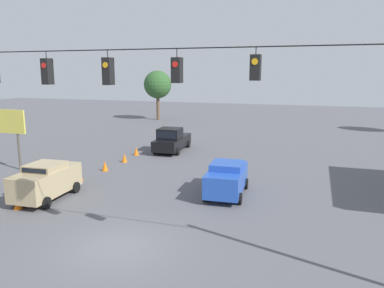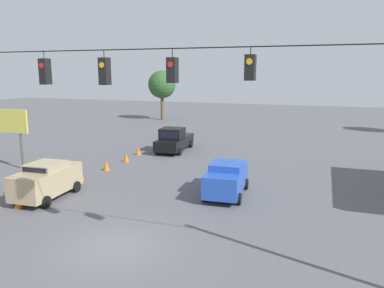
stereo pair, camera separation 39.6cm
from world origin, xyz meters
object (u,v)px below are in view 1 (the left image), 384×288
at_px(sedan_tan_parked_shoulder, 46,181).
at_px(traffic_cone_farthest, 136,151).
at_px(sedan_blue_crossing_near, 227,178).
at_px(traffic_cone_fourth, 105,166).
at_px(traffic_cone_nearest, 18,203).
at_px(tree_horizon_right, 158,85).
at_px(pickup_truck_black_withflow_far, 172,140).
at_px(overhead_signal_span, 108,112).
at_px(traffic_cone_second, 55,187).
at_px(traffic_cone_third, 80,176).
at_px(traffic_cone_fifth, 124,158).

height_order(sedan_tan_parked_shoulder, traffic_cone_farthest, sedan_tan_parked_shoulder).
xyz_separation_m(sedan_blue_crossing_near, traffic_cone_fourth, (9.44, -2.43, -0.65)).
height_order(traffic_cone_nearest, tree_horizon_right, tree_horizon_right).
bearing_deg(sedan_blue_crossing_near, pickup_truck_black_withflow_far, -54.25).
bearing_deg(overhead_signal_span, pickup_truck_black_withflow_far, -75.61).
distance_m(traffic_cone_second, traffic_cone_farthest, 10.53).
bearing_deg(traffic_cone_second, sedan_blue_crossing_near, -163.95).
bearing_deg(traffic_cone_second, sedan_tan_parked_shoulder, 106.95).
relative_size(traffic_cone_nearest, traffic_cone_second, 1.00).
distance_m(overhead_signal_span, tree_horizon_right, 41.00).
height_order(traffic_cone_second, tree_horizon_right, tree_horizon_right).
bearing_deg(tree_horizon_right, traffic_cone_second, 103.28).
bearing_deg(sedan_tan_parked_shoulder, sedan_blue_crossing_near, -157.60).
bearing_deg(sedan_tan_parked_shoulder, overhead_signal_span, 147.70).
xyz_separation_m(traffic_cone_third, traffic_cone_farthest, (0.00, -8.04, 0.00)).
bearing_deg(traffic_cone_nearest, sedan_blue_crossing_near, -149.71).
height_order(pickup_truck_black_withflow_far, traffic_cone_second, pickup_truck_black_withflow_far).
bearing_deg(traffic_cone_farthest, sedan_tan_parked_shoulder, 91.83).
bearing_deg(tree_horizon_right, traffic_cone_fifth, 107.73).
distance_m(overhead_signal_span, sedan_tan_parked_shoulder, 8.94).
height_order(overhead_signal_span, traffic_cone_fifth, overhead_signal_span).
bearing_deg(traffic_cone_nearest, tree_horizon_right, -77.79).
bearing_deg(pickup_truck_black_withflow_far, traffic_cone_fifth, 68.75).
distance_m(overhead_signal_span, traffic_cone_fifth, 15.64).
distance_m(traffic_cone_farthest, tree_horizon_right, 24.30).
xyz_separation_m(pickup_truck_black_withflow_far, traffic_cone_third, (2.24, 10.57, -0.63)).
relative_size(traffic_cone_fourth, tree_horizon_right, 0.10).
distance_m(pickup_truck_black_withflow_far, traffic_cone_farthest, 3.44).
xyz_separation_m(sedan_tan_parked_shoulder, tree_horizon_right, (8.13, -34.13, 4.05)).
height_order(sedan_blue_crossing_near, traffic_cone_nearest, sedan_blue_crossing_near).
bearing_deg(traffic_cone_fifth, traffic_cone_third, 87.23).
height_order(traffic_cone_second, traffic_cone_farthest, same).
xyz_separation_m(sedan_blue_crossing_near, traffic_cone_farthest, (9.66, -7.77, -0.65)).
relative_size(traffic_cone_nearest, traffic_cone_third, 1.00).
bearing_deg(traffic_cone_third, traffic_cone_farthest, -89.99).
height_order(sedan_blue_crossing_near, traffic_cone_third, sedan_blue_crossing_near).
distance_m(traffic_cone_nearest, traffic_cone_fourth, 8.07).
bearing_deg(pickup_truck_black_withflow_far, sedan_tan_parked_shoulder, 82.44).
bearing_deg(sedan_blue_crossing_near, traffic_cone_second, 16.05).
relative_size(sedan_blue_crossing_near, traffic_cone_farthest, 6.43).
xyz_separation_m(sedan_tan_parked_shoulder, traffic_cone_fifth, (0.10, -9.04, -0.71)).
relative_size(traffic_cone_fourth, traffic_cone_fifth, 1.00).
bearing_deg(traffic_cone_second, traffic_cone_farthest, -89.75).
bearing_deg(traffic_cone_farthest, traffic_cone_fourth, 92.34).
bearing_deg(traffic_cone_fourth, traffic_cone_second, 88.11).
bearing_deg(traffic_cone_second, traffic_cone_fourth, -91.89).
xyz_separation_m(traffic_cone_third, traffic_cone_fourth, (-0.22, -2.70, 0.00)).
xyz_separation_m(overhead_signal_span, traffic_cone_third, (6.93, -7.71, -5.13)).
distance_m(sedan_blue_crossing_near, traffic_cone_third, 9.68).
bearing_deg(traffic_cone_fifth, overhead_signal_span, 116.82).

